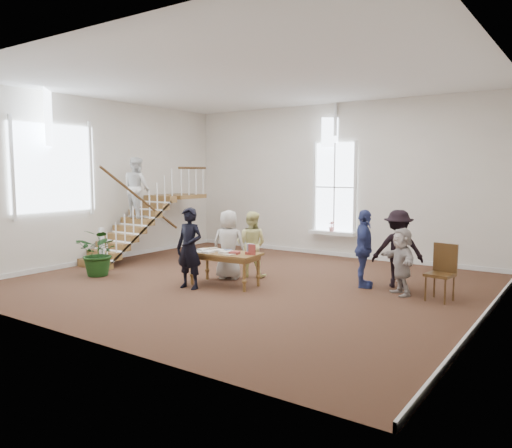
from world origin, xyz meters
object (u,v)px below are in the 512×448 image
Objects in this scene: elderly_woman at (229,245)px; person_yellow at (251,244)px; library_table at (224,256)px; police_officer at (189,248)px; woman_cluster_a at (364,249)px; woman_cluster_b at (398,249)px; side_chair at (442,268)px; floor_plant at (99,253)px; woman_cluster_c at (401,261)px.

person_yellow is (0.30, 0.50, -0.03)m from elderly_woman.
police_officer is at bearing -128.68° from library_table.
woman_cluster_a reaches higher than woman_cluster_b.
police_officer is at bearing 10.29° from woman_cluster_b.
side_chair is (4.31, 1.43, -0.03)m from library_table.
woman_cluster_b is at bearing 25.13° from floor_plant.
library_table is 3.07m from woman_cluster_a.
elderly_woman reaches higher than woman_cluster_c.
woman_cluster_c reaches higher than floor_plant.
woman_cluster_a is at bearing -175.87° from side_chair.
library_table is 1.11m from person_yellow.
woman_cluster_a is 1.23× the size of woman_cluster_c.
library_table is at bearing 16.46° from floor_plant.
police_officer reaches higher than person_yellow.
person_yellow is at bearing 87.40° from library_table.
library_table is 0.93× the size of police_officer.
person_yellow is 0.92× the size of woman_cluster_a.
woman_cluster_c is (3.85, 0.79, -0.12)m from elderly_woman.
woman_cluster_c is at bearing -121.55° from woman_cluster_a.
woman_cluster_a is (2.95, 0.99, 0.04)m from elderly_woman.
elderly_woman is at bearing 43.38° from person_yellow.
side_chair is at bearing 168.61° from person_yellow.
library_table is at bearing 51.73° from police_officer.
woman_cluster_b is at bearing -72.15° from woman_cluster_a.
person_yellow is 3.68m from floor_plant.
woman_cluster_b is 1.48× the size of floor_plant.
person_yellow is 1.13× the size of woman_cluster_c.
woman_cluster_c is (3.51, 1.40, 0.04)m from library_table.
woman_cluster_c is at bearing 23.21° from police_officer.
police_officer reaches higher than side_chair.
woman_cluster_a is at bearing 10.77° from woman_cluster_b.
woman_cluster_b is 6.98m from floor_plant.
floor_plant is at bearing -152.78° from side_chair.
elderly_woman is at bearing -121.76° from woman_cluster_c.
woman_cluster_a is 1.01× the size of woman_cluster_b.
police_officer is 3.78m from woman_cluster_a.
woman_cluster_b is (3.21, 2.05, 0.19)m from library_table.
woman_cluster_a is at bearing 174.80° from person_yellow.
floor_plant is (-3.10, -0.92, -0.09)m from library_table.
woman_cluster_b is at bearing -179.54° from person_yellow.
woman_cluster_a is 0.75m from woman_cluster_b.
side_chair is at bearing 169.89° from elderly_woman.
woman_cluster_c reaches higher than library_table.
woman_cluster_c is at bearing 17.16° from library_table.
woman_cluster_b is at bearing 27.98° from library_table.
floor_plant is at bearing -168.06° from library_table.
police_officer reaches higher than woman_cluster_c.
woman_cluster_a reaches higher than floor_plant.
police_officer reaches higher than floor_plant.
woman_cluster_a is 1.49× the size of floor_plant.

